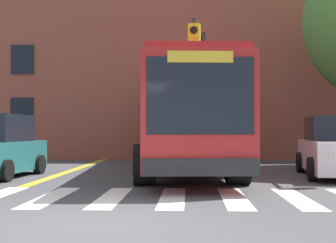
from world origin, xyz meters
The scene contains 8 objects.
ground_plane centered at (0.00, 0.00, 0.00)m, with size 120.00×120.00×0.00m, color #424244.
crosswalk centered at (0.45, 2.84, 0.00)m, with size 16.74×3.17×0.01m.
lane_line_yellow_inner centered at (-2.71, 16.84, 0.00)m, with size 0.12×36.00×0.01m, color gold.
lane_line_yellow_outer centered at (-2.55, 16.84, 0.00)m, with size 0.12×36.00×0.01m, color gold.
city_bus centered at (1.18, 8.69, 1.80)m, with size 3.47×11.96×3.25m.
car_navy_behind_bus centered at (0.19, 18.01, 1.08)m, with size 2.53×5.12×2.30m.
traffic_light_overhead centered at (1.77, 8.88, 3.38)m, with size 0.66×4.10×5.02m.
building_facade centered at (-1.50, 18.89, 4.52)m, with size 38.22×7.36×9.03m.
Camera 1 is at (1.42, -6.68, 1.36)m, focal length 50.00 mm.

